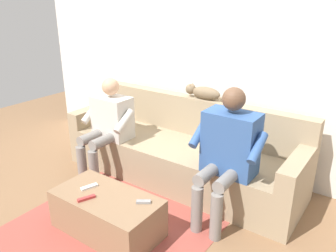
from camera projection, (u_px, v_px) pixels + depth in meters
name	position (u px, v px, depth m)	size (l,w,h in m)	color
ground_plane	(140.00, 207.00, 3.20)	(8.00, 8.00, 0.00)	#846042
back_wall	(209.00, 58.00, 3.72)	(5.08, 0.06, 2.47)	silver
couch	(182.00, 153.00, 3.65)	(2.59, 0.81, 0.84)	#9E896B
coffee_table	(107.00, 214.00, 2.82)	(0.91, 0.48, 0.35)	#8C6B4C
person_left_seated	(228.00, 149.00, 2.85)	(0.61, 0.57, 1.19)	#335693
person_right_seated	(108.00, 123.00, 3.61)	(0.56, 0.58, 1.08)	beige
cat_on_backrest	(203.00, 92.00, 3.60)	(0.56, 0.13, 0.15)	#756047
remote_red	(86.00, 198.00, 2.70)	(0.14, 0.03, 0.02)	#B73333
remote_gray	(143.00, 202.00, 2.66)	(0.11, 0.04, 0.02)	gray
remote_white	(89.00, 187.00, 2.87)	(0.14, 0.04, 0.02)	white
floor_rug	(119.00, 222.00, 2.98)	(1.60, 1.76, 0.01)	#9E473D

